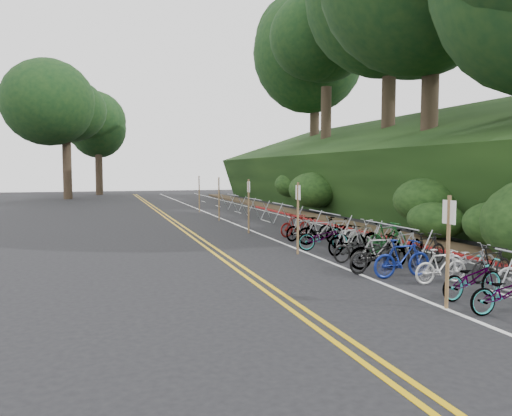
% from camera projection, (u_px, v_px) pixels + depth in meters
% --- Properties ---
extents(ground, '(120.00, 120.00, 0.00)m').
position_uv_depth(ground, '(351.00, 288.00, 12.42)').
color(ground, black).
rests_on(ground, ground).
extents(road_markings, '(7.47, 80.00, 0.01)m').
position_uv_depth(road_markings, '(255.00, 236.00, 22.21)').
color(road_markings, gold).
rests_on(road_markings, ground).
extents(red_curb, '(0.25, 28.00, 0.10)m').
position_uv_depth(red_curb, '(338.00, 226.00, 25.53)').
color(red_curb, maroon).
rests_on(red_curb, ground).
extents(embankment, '(14.30, 48.14, 9.11)m').
position_uv_depth(embankment, '(388.00, 175.00, 34.19)').
color(embankment, black).
rests_on(embankment, ground).
extents(tree_cluster, '(34.14, 55.45, 21.43)m').
position_uv_depth(tree_cluster, '(328.00, 23.00, 35.26)').
color(tree_cluster, '#2D2319').
rests_on(tree_cluster, ground).
extents(bike_racks_rest, '(1.14, 23.00, 1.17)m').
position_uv_depth(bike_racks_rest, '(282.00, 210.00, 25.61)').
color(bike_racks_rest, gray).
rests_on(bike_racks_rest, ground).
extents(signpost_near, '(0.08, 0.40, 2.40)m').
position_uv_depth(signpost_near, '(448.00, 244.00, 10.45)').
color(signpost_near, brown).
rests_on(signpost_near, ground).
extents(signposts_rest, '(0.08, 18.40, 2.50)m').
position_uv_depth(signposts_rest, '(232.00, 199.00, 25.81)').
color(signposts_rest, brown).
rests_on(signposts_rest, ground).
extents(bike_front, '(1.10, 2.04, 1.02)m').
position_uv_depth(bike_front, '(375.00, 255.00, 14.28)').
color(bike_front, black).
rests_on(bike_front, ground).
extents(bike_valet, '(3.33, 14.12, 1.10)m').
position_uv_depth(bike_valet, '(392.00, 247.00, 15.80)').
color(bike_valet, slate).
rests_on(bike_valet, ground).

